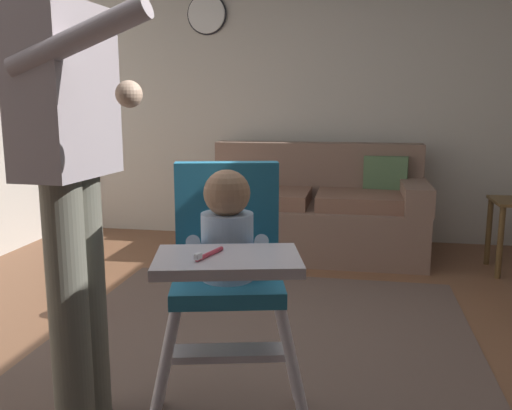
{
  "coord_description": "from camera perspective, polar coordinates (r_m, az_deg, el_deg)",
  "views": [
    {
      "loc": [
        0.57,
        -2.18,
        1.19
      ],
      "look_at": [
        0.21,
        -0.22,
        0.82
      ],
      "focal_mm": 38.63,
      "sensor_mm": 36.0,
      "label": 1
    }
  ],
  "objects": [
    {
      "name": "adult_standing",
      "position": [
        2.01,
        -18.57,
        3.61
      ],
      "size": [
        0.51,
        0.52,
        1.7
      ],
      "rotation": [
        0.0,
        0.0,
        -0.06
      ],
      "color": "#696759",
      "rests_on": "ground"
    },
    {
      "name": "wall_far",
      "position": [
        4.88,
        3.77,
        12.48
      ],
      "size": [
        5.12,
        0.06,
        2.71
      ],
      "primitive_type": "cube",
      "color": "beige",
      "rests_on": "ground"
    },
    {
      "name": "ground",
      "position": [
        2.57,
        -3.96,
        -18.28
      ],
      "size": [
        5.92,
        6.86,
        0.1
      ],
      "primitive_type": "cube",
      "color": "brown"
    },
    {
      "name": "wall_clock",
      "position": [
        5.03,
        -5.11,
        19.08
      ],
      "size": [
        0.35,
        0.04,
        0.35
      ],
      "color": "white"
    },
    {
      "name": "high_chair",
      "position": [
        1.83,
        -2.97,
        -5.18
      ],
      "size": [
        0.72,
        0.82,
        0.99
      ],
      "rotation": [
        0.0,
        0.0,
        -1.34
      ],
      "color": "silver",
      "rests_on": "ground"
    },
    {
      "name": "area_rug",
      "position": [
        2.5,
        -1.1,
        -17.76
      ],
      "size": [
        2.14,
        2.99,
        0.01
      ],
      "primitive_type": "cube",
      "color": "brown",
      "rests_on": "ground"
    },
    {
      "name": "couch",
      "position": [
        4.42,
        6.11,
        -0.66
      ],
      "size": [
        1.72,
        0.86,
        0.86
      ],
      "rotation": [
        0.0,
        0.0,
        -1.57
      ],
      "color": "#7D6152",
      "rests_on": "ground"
    },
    {
      "name": "toy_ball",
      "position": [
        3.32,
        -18.32,
        -9.54
      ],
      "size": [
        0.15,
        0.15,
        0.15
      ],
      "primitive_type": "sphere",
      "color": "#D13D33",
      "rests_on": "ground"
    }
  ]
}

